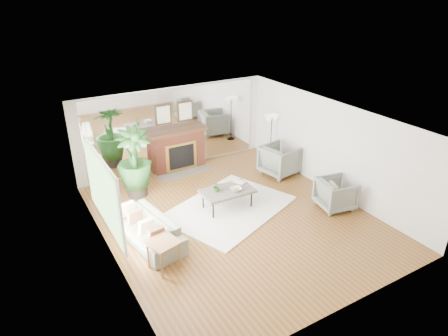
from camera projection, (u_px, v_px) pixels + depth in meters
ground at (235, 218)px, 9.77m from camera, size 7.00×7.00×0.00m
wall_left at (107, 205)px, 7.88m from camera, size 0.02×7.00×2.50m
wall_right at (331, 147)px, 10.61m from camera, size 0.02×7.00×2.50m
wall_back at (174, 128)px, 11.97m from camera, size 6.00×0.02×2.50m
mirror_panel at (175, 129)px, 11.95m from camera, size 5.40×0.04×2.40m
window_panel at (103, 192)px, 8.16m from camera, size 0.04×2.40×1.50m
fireplace at (178, 149)px, 12.04m from camera, size 1.85×0.83×2.05m
area_rug at (229, 208)px, 10.16m from camera, size 3.67×3.17×0.03m
coffee_table at (227, 192)px, 9.98m from camera, size 1.33×0.79×0.53m
sofa at (147, 229)px, 8.78m from camera, size 1.12×2.17×0.61m
armchair_back at (280, 160)px, 11.84m from camera, size 1.13×1.11×0.89m
armchair_front at (336, 194)px, 10.06m from camera, size 1.00×0.98×0.78m
side_table at (163, 246)px, 7.85m from camera, size 0.69×0.69×0.64m
potted_ficus at (134, 161)px, 10.40m from camera, size 0.93×0.93×1.89m
floor_lamp at (272, 122)px, 12.20m from camera, size 0.51×0.28×1.57m
tabletop_plant at (217, 187)px, 9.84m from camera, size 0.30×0.27×0.27m
fruit_bowl at (236, 189)px, 9.93m from camera, size 0.31×0.31×0.07m
book at (237, 183)px, 10.26m from camera, size 0.31×0.35×0.02m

